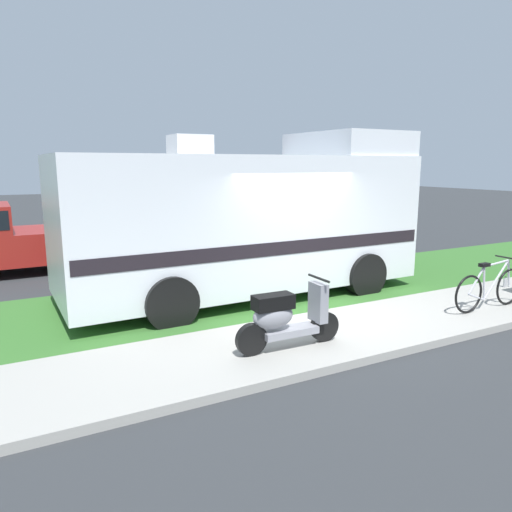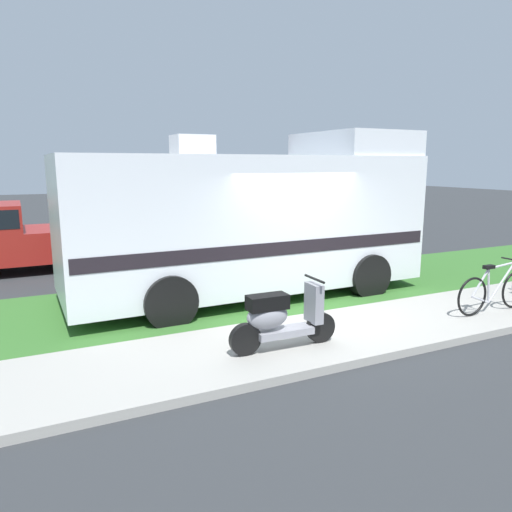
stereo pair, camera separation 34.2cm
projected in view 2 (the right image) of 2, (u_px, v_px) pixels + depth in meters
The scene contains 8 objects.
ground_plane at pixel (306, 316), 8.53m from camera, with size 80.00×80.00×0.00m, color #2D3033.
sidewalk at pixel (347, 334), 7.45m from camera, with size 24.00×2.00×0.12m.
grass_strip at pixel (268, 293), 9.85m from camera, with size 24.00×3.40×0.08m.
motorhome_rv at pixel (250, 219), 9.55m from camera, with size 7.03×2.81×3.31m.
scooter at pixel (280, 317), 6.60m from camera, with size 1.62×0.50×0.97m.
bicycle at pixel (494, 291), 8.29m from camera, with size 1.76×0.52×0.89m.
pickup_truck_near at pixel (10, 235), 11.90m from camera, with size 5.40×2.22×1.70m.
pickup_truck_far at pixel (175, 212), 16.83m from camera, with size 5.75×2.38×1.87m.
Camera 2 is at (-4.34, -6.98, 2.66)m, focal length 33.70 mm.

